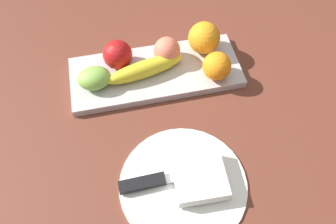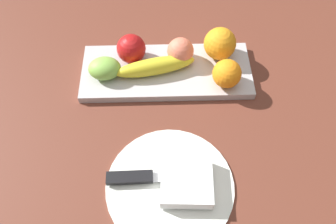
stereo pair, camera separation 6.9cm
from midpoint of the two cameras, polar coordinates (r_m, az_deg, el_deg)
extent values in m
plane|color=brown|center=(0.80, -0.15, 4.91)|extent=(2.40, 2.40, 0.00)
cube|color=#BDB8BC|center=(0.80, 2.19, 6.69)|extent=(0.40, 0.16, 0.02)
sphere|color=#B11617|center=(0.79, -3.77, 10.49)|extent=(0.07, 0.07, 0.07)
ellipsoid|color=yellow|center=(0.77, 0.35, 7.57)|extent=(0.19, 0.08, 0.04)
sphere|color=orange|center=(0.76, 12.53, 6.19)|extent=(0.06, 0.06, 0.06)
sphere|color=orange|center=(0.81, 11.24, 11.14)|extent=(0.08, 0.08, 0.08)
sphere|color=#E67559|center=(0.79, 4.64, 10.12)|extent=(0.06, 0.06, 0.06)
ellipsoid|color=#85C14C|center=(0.77, -8.21, 7.15)|extent=(0.08, 0.06, 0.05)
cylinder|color=white|center=(0.67, 3.36, -12.58)|extent=(0.25, 0.25, 0.01)
cube|color=white|center=(0.65, 6.25, -11.86)|extent=(0.10, 0.10, 0.03)
cube|color=silver|center=(0.66, 1.77, -11.22)|extent=(0.15, 0.02, 0.00)
cube|color=black|center=(0.66, -3.53, -11.29)|extent=(0.09, 0.03, 0.01)
camera|label=1|loc=(0.03, -87.13, 4.40)|focal=35.93mm
camera|label=2|loc=(0.03, 92.87, -4.40)|focal=35.93mm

